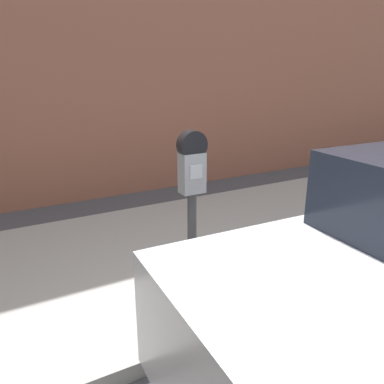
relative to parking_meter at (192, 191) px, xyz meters
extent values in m
cube|color=#9E9B96|center=(0.13, 0.98, -1.04)|extent=(24.00, 2.80, 0.13)
cylinder|color=#2D2D30|center=(0.00, 0.00, -0.49)|extent=(0.07, 0.07, 0.96)
cube|color=slate|center=(0.00, 0.00, 0.14)|extent=(0.18, 0.12, 0.30)
cube|color=gray|center=(0.00, -0.06, 0.16)|extent=(0.10, 0.01, 0.11)
cylinder|color=black|center=(0.00, 0.00, 0.35)|extent=(0.21, 0.09, 0.21)
cylinder|color=black|center=(0.19, -0.65, -0.78)|extent=(0.66, 0.24, 0.65)
camera|label=1|loc=(-1.26, -2.33, 0.85)|focal=35.00mm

